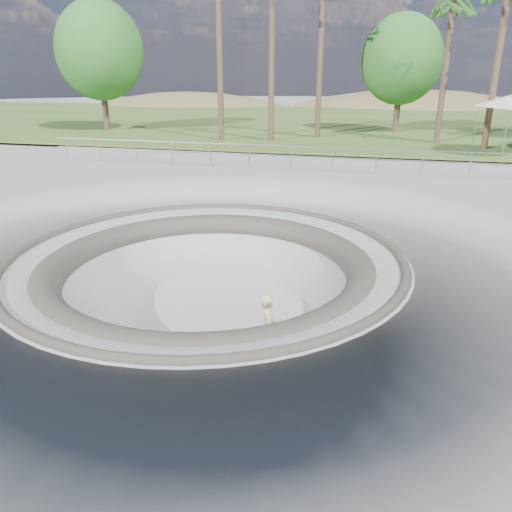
# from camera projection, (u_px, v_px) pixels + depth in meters

# --- Properties ---
(ground) EXTENTS (180.00, 180.00, 0.00)m
(ground) POSITION_uv_depth(u_px,v_px,m) (207.00, 256.00, 12.94)
(ground) COLOR #A6A5A1
(ground) RESTS_ON ground
(skate_bowl) EXTENTS (14.00, 14.00, 4.10)m
(skate_bowl) POSITION_uv_depth(u_px,v_px,m) (209.00, 319.00, 13.59)
(skate_bowl) COLOR #A6A5A1
(skate_bowl) RESTS_ON ground
(grass_strip) EXTENTS (180.00, 36.00, 0.12)m
(grass_strip) POSITION_uv_depth(u_px,v_px,m) (335.00, 122.00, 43.77)
(grass_strip) COLOR #3E5B24
(grass_strip) RESTS_ON ground
(distant_hills) EXTENTS (103.20, 45.00, 28.60)m
(distant_hills) POSITION_uv_depth(u_px,v_px,m) (377.00, 162.00, 66.51)
(distant_hills) COLOR brown
(distant_hills) RESTS_ON ground
(safety_railing) EXTENTS (25.00, 0.06, 1.03)m
(safety_railing) POSITION_uv_depth(u_px,v_px,m) (290.00, 156.00, 23.61)
(safety_railing) COLOR gray
(safety_railing) RESTS_ON ground
(skateboard) EXTENTS (0.82, 0.28, 0.08)m
(skateboard) POSITION_uv_depth(u_px,v_px,m) (268.00, 359.00, 11.72)
(skateboard) COLOR brown
(skateboard) RESTS_ON ground
(skater) EXTENTS (0.54, 0.67, 1.62)m
(skater) POSITION_uv_depth(u_px,v_px,m) (268.00, 327.00, 11.43)
(skater) COLOR beige
(skater) RESTS_ON skateboard
(palm_d) EXTENTS (2.60, 2.60, 9.08)m
(palm_d) POSITION_uv_depth(u_px,v_px,m) (453.00, 6.00, 28.66)
(palm_d) COLOR brown
(palm_d) RESTS_ON ground
(bushy_tree_left) EXTENTS (6.32, 5.74, 9.11)m
(bushy_tree_left) POSITION_uv_depth(u_px,v_px,m) (99.00, 51.00, 35.58)
(bushy_tree_left) COLOR brown
(bushy_tree_left) RESTS_ON ground
(bushy_tree_mid) EXTENTS (5.63, 5.11, 8.12)m
(bushy_tree_mid) POSITION_uv_depth(u_px,v_px,m) (402.00, 60.00, 34.79)
(bushy_tree_mid) COLOR brown
(bushy_tree_mid) RESTS_ON ground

